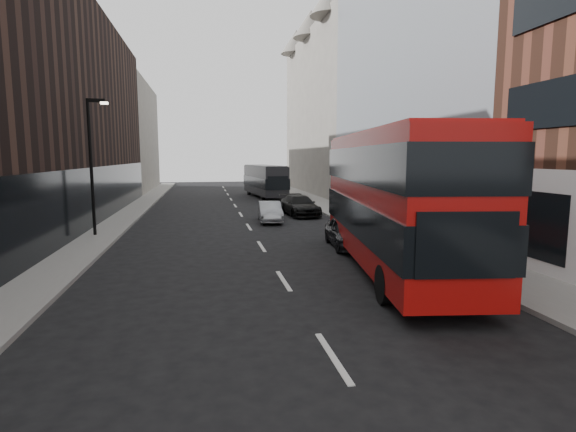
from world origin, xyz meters
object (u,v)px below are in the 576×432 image
red_bus (392,194)px  car_a (348,232)px  street_lamp (92,157)px  car_b (270,212)px  grey_bus (265,180)px  car_c (299,205)px

red_bus → car_a: red_bus is taller
street_lamp → red_bus: size_ratio=0.54×
street_lamp → car_b: bearing=22.0°
grey_bus → car_a: 26.66m
red_bus → grey_bus: bearing=99.1°
car_c → car_b: bearing=-138.4°
street_lamp → car_b: size_ratio=1.74×
car_b → car_a: bearing=-71.3°
red_bus → grey_bus: size_ratio=1.24×
red_bus → grey_bus: (-0.64, 30.88, -1.06)m
street_lamp → grey_bus: 24.90m
street_lamp → car_a: street_lamp is taller
car_b → car_c: 3.78m
car_c → grey_bus: bearing=86.1°
grey_bus → car_c: grey_bus is taller
grey_bus → car_c: 15.08m
street_lamp → car_b: 11.13m
car_b → car_c: bearing=50.9°
grey_bus → street_lamp: bearing=-124.9°
car_a → car_c: (0.16, 11.60, 0.02)m
street_lamp → red_bus: bearing=-36.1°
street_lamp → car_c: 14.49m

